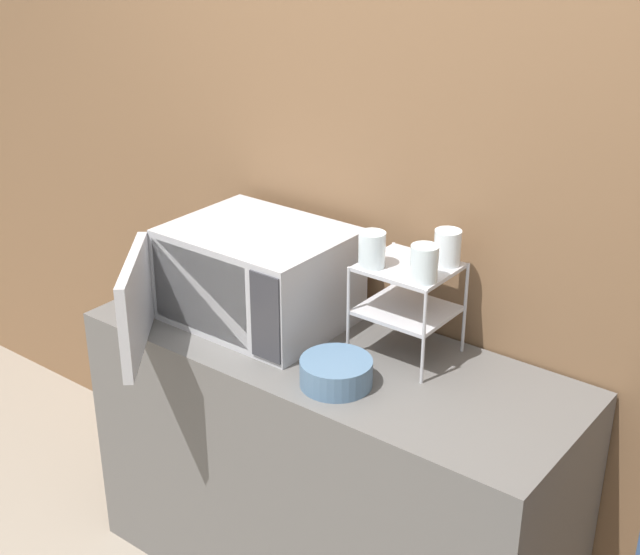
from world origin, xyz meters
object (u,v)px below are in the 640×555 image
(glass_back_right, at_px, (447,247))
(glass_front_right, at_px, (424,263))
(microwave, at_px, (253,276))
(dish_rack, at_px, (408,291))
(glass_front_left, at_px, (372,249))
(bowl, at_px, (336,373))

(glass_back_right, xyz_separation_m, glass_front_right, (0.01, -0.14, 0.00))
(microwave, height_order, glass_front_right, glass_front_right)
(dish_rack, distance_m, glass_back_right, 0.17)
(microwave, height_order, dish_rack, microwave)
(dish_rack, bearing_deg, glass_front_right, -36.43)
(glass_front_left, bearing_deg, dish_rack, 40.92)
(microwave, relative_size, glass_back_right, 7.42)
(glass_front_left, relative_size, glass_back_right, 1.00)
(dish_rack, height_order, bowl, dish_rack)
(glass_front_right, bearing_deg, dish_rack, 143.57)
(microwave, bearing_deg, glass_back_right, 17.52)
(glass_front_right, bearing_deg, bowl, -125.27)
(glass_front_left, distance_m, glass_front_right, 0.17)
(glass_front_left, xyz_separation_m, bowl, (0.02, -0.20, -0.31))
(dish_rack, bearing_deg, bowl, -101.98)
(bowl, bearing_deg, glass_front_left, 96.90)
(dish_rack, relative_size, bowl, 1.40)
(microwave, xyz_separation_m, dish_rack, (0.51, 0.11, 0.05))
(glass_back_right, relative_size, glass_front_right, 1.00)
(microwave, bearing_deg, bowl, -19.65)
(bowl, bearing_deg, microwave, 160.35)
(dish_rack, xyz_separation_m, glass_front_right, (0.09, -0.07, 0.13))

